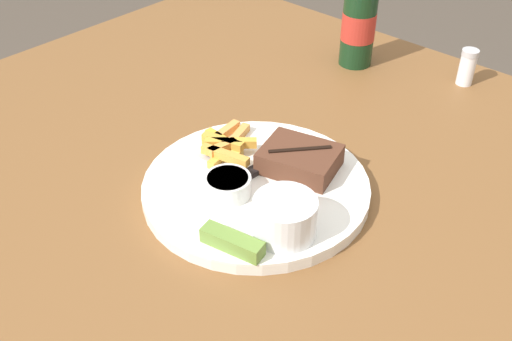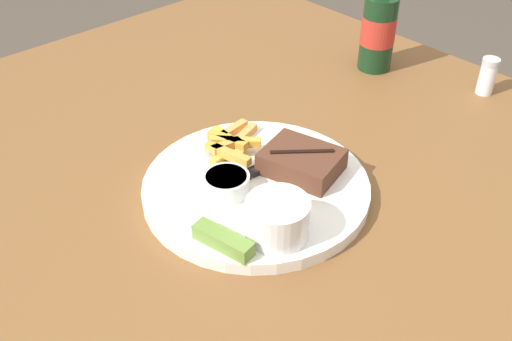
{
  "view_description": "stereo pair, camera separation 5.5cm",
  "coord_description": "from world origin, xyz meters",
  "px_view_note": "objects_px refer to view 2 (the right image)",
  "views": [
    {
      "loc": [
        0.43,
        -0.47,
        1.3
      ],
      "look_at": [
        0.0,
        0.0,
        0.82
      ],
      "focal_mm": 42.0,
      "sensor_mm": 36.0,
      "label": 1
    },
    {
      "loc": [
        0.47,
        -0.43,
        1.3
      ],
      "look_at": [
        0.0,
        0.0,
        0.82
      ],
      "focal_mm": 42.0,
      "sensor_mm": 36.0,
      "label": 2
    }
  ],
  "objects_px": {
    "steak_portion": "(302,161)",
    "pickle_spear": "(223,240)",
    "coleslaw_cup": "(278,217)",
    "salt_shaker": "(488,76)",
    "fork_utensil": "(213,158)",
    "dinner_plate": "(256,187)",
    "knife_utensil": "(271,164)",
    "beer_bottle": "(378,28)",
    "dipping_sauce_cup": "(226,183)"
  },
  "relations": [
    {
      "from": "fork_utensil",
      "to": "beer_bottle",
      "type": "distance_m",
      "value": 0.43
    },
    {
      "from": "dinner_plate",
      "to": "steak_portion",
      "type": "height_order",
      "value": "steak_portion"
    },
    {
      "from": "beer_bottle",
      "to": "salt_shaker",
      "type": "distance_m",
      "value": 0.21
    },
    {
      "from": "beer_bottle",
      "to": "dipping_sauce_cup",
      "type": "bearing_deg",
      "value": -76.09
    },
    {
      "from": "coleslaw_cup",
      "to": "pickle_spear",
      "type": "relative_size",
      "value": 0.95
    },
    {
      "from": "pickle_spear",
      "to": "beer_bottle",
      "type": "bearing_deg",
      "value": 109.71
    },
    {
      "from": "dinner_plate",
      "to": "beer_bottle",
      "type": "height_order",
      "value": "beer_bottle"
    },
    {
      "from": "pickle_spear",
      "to": "salt_shaker",
      "type": "bearing_deg",
      "value": 89.84
    },
    {
      "from": "dipping_sauce_cup",
      "to": "beer_bottle",
      "type": "bearing_deg",
      "value": 103.91
    },
    {
      "from": "steak_portion",
      "to": "beer_bottle",
      "type": "height_order",
      "value": "beer_bottle"
    },
    {
      "from": "beer_bottle",
      "to": "salt_shaker",
      "type": "relative_size",
      "value": 3.36
    },
    {
      "from": "fork_utensil",
      "to": "dinner_plate",
      "type": "bearing_deg",
      "value": 0.0
    },
    {
      "from": "steak_portion",
      "to": "coleslaw_cup",
      "type": "xyz_separation_m",
      "value": [
        0.07,
        -0.11,
        0.01
      ]
    },
    {
      "from": "fork_utensil",
      "to": "pickle_spear",
      "type": "bearing_deg",
      "value": -41.55
    },
    {
      "from": "pickle_spear",
      "to": "dinner_plate",
      "type": "bearing_deg",
      "value": 119.86
    },
    {
      "from": "dipping_sauce_cup",
      "to": "dinner_plate",
      "type": "bearing_deg",
      "value": 75.77
    },
    {
      "from": "dinner_plate",
      "to": "coleslaw_cup",
      "type": "relative_size",
      "value": 3.96
    },
    {
      "from": "pickle_spear",
      "to": "beer_bottle",
      "type": "distance_m",
      "value": 0.56
    },
    {
      "from": "dipping_sauce_cup",
      "to": "fork_utensil",
      "type": "height_order",
      "value": "dipping_sauce_cup"
    },
    {
      "from": "fork_utensil",
      "to": "knife_utensil",
      "type": "distance_m",
      "value": 0.08
    },
    {
      "from": "knife_utensil",
      "to": "beer_bottle",
      "type": "distance_m",
      "value": 0.39
    },
    {
      "from": "steak_portion",
      "to": "pickle_spear",
      "type": "distance_m",
      "value": 0.18
    },
    {
      "from": "dipping_sauce_cup",
      "to": "knife_utensil",
      "type": "height_order",
      "value": "dipping_sauce_cup"
    },
    {
      "from": "dinner_plate",
      "to": "knife_utensil",
      "type": "distance_m",
      "value": 0.04
    },
    {
      "from": "dipping_sauce_cup",
      "to": "beer_bottle",
      "type": "xyz_separation_m",
      "value": [
        -0.11,
        0.46,
        0.04
      ]
    },
    {
      "from": "pickle_spear",
      "to": "steak_portion",
      "type": "bearing_deg",
      "value": 103.23
    },
    {
      "from": "coleslaw_cup",
      "to": "beer_bottle",
      "type": "distance_m",
      "value": 0.51
    },
    {
      "from": "dinner_plate",
      "to": "pickle_spear",
      "type": "bearing_deg",
      "value": -60.14
    },
    {
      "from": "coleslaw_cup",
      "to": "dipping_sauce_cup",
      "type": "xyz_separation_m",
      "value": [
        -0.1,
        0.01,
        -0.01
      ]
    },
    {
      "from": "coleslaw_cup",
      "to": "salt_shaker",
      "type": "relative_size",
      "value": 1.2
    },
    {
      "from": "pickle_spear",
      "to": "salt_shaker",
      "type": "xyz_separation_m",
      "value": [
        0.0,
        0.59,
        0.0
      ]
    },
    {
      "from": "knife_utensil",
      "to": "salt_shaker",
      "type": "bearing_deg",
      "value": -4.92
    },
    {
      "from": "steak_portion",
      "to": "coleslaw_cup",
      "type": "distance_m",
      "value": 0.13
    },
    {
      "from": "dinner_plate",
      "to": "coleslaw_cup",
      "type": "height_order",
      "value": "coleslaw_cup"
    },
    {
      "from": "salt_shaker",
      "to": "dipping_sauce_cup",
      "type": "bearing_deg",
      "value": -98.42
    },
    {
      "from": "steak_portion",
      "to": "beer_bottle",
      "type": "xyz_separation_m",
      "value": [
        -0.15,
        0.35,
        0.04
      ]
    },
    {
      "from": "steak_portion",
      "to": "beer_bottle",
      "type": "relative_size",
      "value": 0.55
    },
    {
      "from": "coleslaw_cup",
      "to": "knife_utensil",
      "type": "relative_size",
      "value": 0.47
    },
    {
      "from": "coleslaw_cup",
      "to": "beer_bottle",
      "type": "xyz_separation_m",
      "value": [
        -0.22,
        0.46,
        0.03
      ]
    },
    {
      "from": "dipping_sauce_cup",
      "to": "knife_utensil",
      "type": "bearing_deg",
      "value": 91.69
    },
    {
      "from": "pickle_spear",
      "to": "salt_shaker",
      "type": "distance_m",
      "value": 0.59
    },
    {
      "from": "dipping_sauce_cup",
      "to": "pickle_spear",
      "type": "distance_m",
      "value": 0.1
    },
    {
      "from": "dipping_sauce_cup",
      "to": "pickle_spear",
      "type": "bearing_deg",
      "value": -42.69
    },
    {
      "from": "beer_bottle",
      "to": "salt_shaker",
      "type": "bearing_deg",
      "value": 18.82
    },
    {
      "from": "knife_utensil",
      "to": "dipping_sauce_cup",
      "type": "bearing_deg",
      "value": -172.94
    },
    {
      "from": "knife_utensil",
      "to": "salt_shaker",
      "type": "relative_size",
      "value": 2.55
    },
    {
      "from": "pickle_spear",
      "to": "beer_bottle",
      "type": "height_order",
      "value": "beer_bottle"
    },
    {
      "from": "steak_portion",
      "to": "dipping_sauce_cup",
      "type": "height_order",
      "value": "steak_portion"
    },
    {
      "from": "dinner_plate",
      "to": "knife_utensil",
      "type": "xyz_separation_m",
      "value": [
        -0.01,
        0.04,
        0.01
      ]
    },
    {
      "from": "pickle_spear",
      "to": "knife_utensil",
      "type": "bearing_deg",
      "value": 117.06
    }
  ]
}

